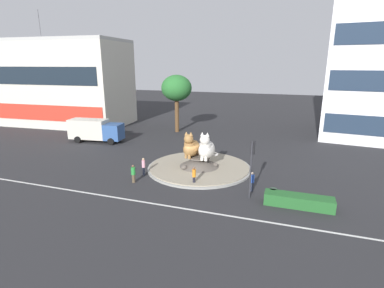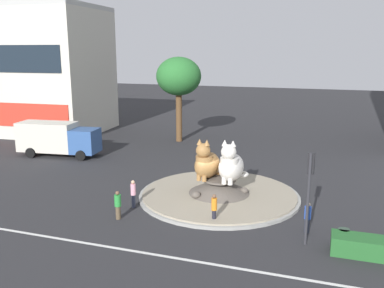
# 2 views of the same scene
# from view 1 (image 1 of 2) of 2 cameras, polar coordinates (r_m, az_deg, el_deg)

# --- Properties ---
(ground_plane) EXTENTS (160.00, 160.00, 0.00)m
(ground_plane) POSITION_cam_1_polar(r_m,az_deg,el_deg) (30.07, 1.41, -4.77)
(ground_plane) COLOR #28282B
(lane_centreline) EXTENTS (112.00, 0.20, 0.01)m
(lane_centreline) POSITION_cam_1_polar(r_m,az_deg,el_deg) (22.73, -5.12, -11.76)
(lane_centreline) COLOR silver
(lane_centreline) RESTS_ON ground
(roundabout_island) EXTENTS (10.43, 10.43, 1.26)m
(roundabout_island) POSITION_cam_1_polar(r_m,az_deg,el_deg) (29.95, 1.42, -4.11)
(roundabout_island) COLOR gray
(roundabout_island) RESTS_ON ground
(cat_statue_tabby) EXTENTS (2.04, 2.75, 2.67)m
(cat_statue_tabby) POSITION_cam_1_polar(r_m,az_deg,el_deg) (29.48, -0.17, -0.61)
(cat_statue_tabby) COLOR #9E703D
(cat_statue_tabby) RESTS_ON roundabout_island
(cat_statue_white) EXTENTS (1.85, 2.78, 2.76)m
(cat_statue_white) POSITION_cam_1_polar(r_m,az_deg,el_deg) (28.89, 2.82, -0.89)
(cat_statue_white) COLOR silver
(cat_statue_white) RESTS_ON roundabout_island
(traffic_light_mast) EXTENTS (0.34, 0.46, 4.64)m
(traffic_light_mast) POSITION_cam_1_polar(r_m,az_deg,el_deg) (23.13, 11.47, -2.81)
(traffic_light_mast) COLOR #2D2D33
(traffic_light_mast) RESTS_ON ground
(shophouse_block) EXTENTS (23.96, 12.34, 19.11)m
(shophouse_block) POSITION_cam_1_polar(r_m,az_deg,el_deg) (56.90, -24.13, 10.74)
(shophouse_block) COLOR beige
(shophouse_block) RESTS_ON ground
(clipped_hedge_strip) EXTENTS (4.96, 1.20, 0.90)m
(clipped_hedge_strip) POSITION_cam_1_polar(r_m,az_deg,el_deg) (23.67, 19.89, -10.32)
(clipped_hedge_strip) COLOR #235B28
(clipped_hedge_strip) RESTS_ON ground
(broadleaf_tree_behind_island) EXTENTS (4.58, 4.58, 8.69)m
(broadleaf_tree_behind_island) POSITION_cam_1_polar(r_m,az_deg,el_deg) (45.27, -3.00, 10.64)
(broadleaf_tree_behind_island) COLOR brown
(broadleaf_tree_behind_island) RESTS_ON ground
(pedestrian_pink_shirt) EXTENTS (0.31, 0.31, 1.72)m
(pedestrian_pink_shirt) POSITION_cam_1_polar(r_m,az_deg,el_deg) (28.40, -9.34, -4.22)
(pedestrian_pink_shirt) COLOR #33384C
(pedestrian_pink_shirt) RESTS_ON ground
(pedestrian_orange_shirt) EXTENTS (0.32, 0.32, 1.70)m
(pedestrian_orange_shirt) POSITION_cam_1_polar(r_m,az_deg,el_deg) (25.79, 0.40, -6.09)
(pedestrian_orange_shirt) COLOR black
(pedestrian_orange_shirt) RESTS_ON ground
(pedestrian_blue_shirt) EXTENTS (0.35, 0.35, 1.68)m
(pedestrian_blue_shirt) POSITION_cam_1_polar(r_m,az_deg,el_deg) (25.18, 11.52, -7.02)
(pedestrian_blue_shirt) COLOR #33384C
(pedestrian_blue_shirt) RESTS_ON ground
(pedestrian_green_shirt) EXTENTS (0.38, 0.38, 1.66)m
(pedestrian_green_shirt) POSITION_cam_1_polar(r_m,az_deg,el_deg) (26.89, -11.27, -5.57)
(pedestrian_green_shirt) COLOR brown
(pedestrian_green_shirt) RESTS_ON ground
(delivery_box_truck) EXTENTS (7.49, 3.22, 3.04)m
(delivery_box_truck) POSITION_cam_1_polar(r_m,az_deg,el_deg) (41.98, -18.19, 2.63)
(delivery_box_truck) COLOR #335693
(delivery_box_truck) RESTS_ON ground
(litter_bin) EXTENTS (0.56, 0.56, 0.90)m
(litter_bin) POSITION_cam_1_polar(r_m,az_deg,el_deg) (24.27, 15.36, -9.28)
(litter_bin) COLOR #2D4233
(litter_bin) RESTS_ON ground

